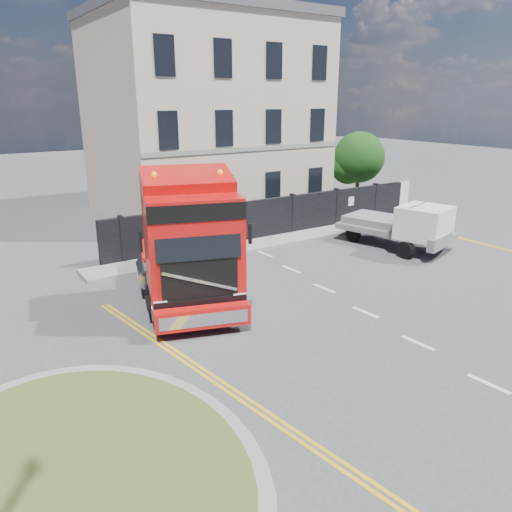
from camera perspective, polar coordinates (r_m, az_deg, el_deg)
ground at (r=15.43m, az=3.46°, el=-8.38°), size 120.00×120.00×0.00m
traffic_island at (r=10.57m, az=-19.78°, el=-22.75°), size 6.80×6.80×0.17m
hoarding_fence at (r=25.66m, az=3.33°, el=4.61°), size 18.80×0.25×2.00m
georgian_building at (r=31.11m, az=-5.90°, el=15.69°), size 12.30×10.30×12.80m
tree at (r=32.68m, az=11.39°, el=10.74°), size 3.20×3.20×4.80m
pavement_far at (r=24.87m, az=3.49°, el=1.95°), size 20.00×1.60×0.12m
truck at (r=16.66m, az=-7.67°, el=0.94°), size 4.96×8.03×4.52m
flatbed_pickup at (r=23.84m, az=17.42°, el=3.26°), size 3.46×5.71×2.20m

